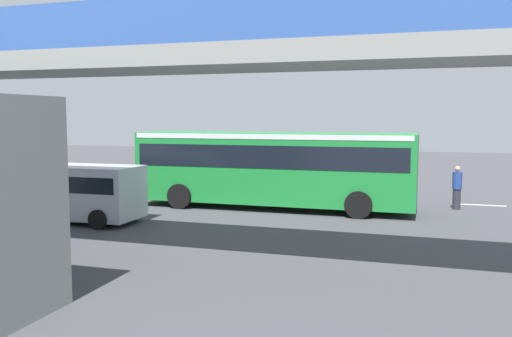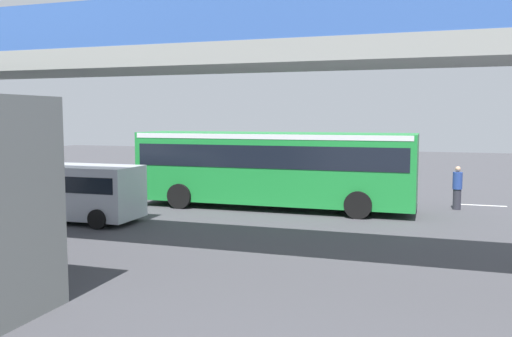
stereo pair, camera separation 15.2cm
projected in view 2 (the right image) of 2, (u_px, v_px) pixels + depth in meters
ground at (284, 207)px, 22.88m from camera, size 80.00×80.00×0.00m
city_bus at (273, 163)px, 22.49m from camera, size 11.54×2.85×3.15m
parked_van at (75, 189)px, 19.73m from camera, size 4.80×2.17×2.05m
bicycle_green at (64, 197)px, 23.25m from camera, size 1.77×0.44×0.96m
bicycle_black at (85, 202)px, 21.78m from camera, size 1.77×0.44×0.96m
bicycle_orange at (105, 199)px, 22.62m from camera, size 1.77×0.44×0.96m
pedestrian at (457, 188)px, 22.24m from camera, size 0.38×0.38×1.79m
traffic_sign at (218, 154)px, 27.97m from camera, size 0.08×0.60×2.80m
lane_dash_leftmost at (482, 205)px, 23.38m from camera, size 2.00×0.20×0.01m
lane_dash_left at (387, 201)px, 24.61m from camera, size 2.00×0.20×0.01m
lane_dash_centre at (301, 197)px, 25.85m from camera, size 2.00×0.20×0.01m
lane_dash_right at (223, 193)px, 27.08m from camera, size 2.00×0.20×0.01m
lane_dash_rightmost at (152, 190)px, 28.31m from camera, size 2.00×0.20×0.01m
pedestrian_overpass at (189, 76)px, 13.67m from camera, size 26.46×2.60×6.57m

